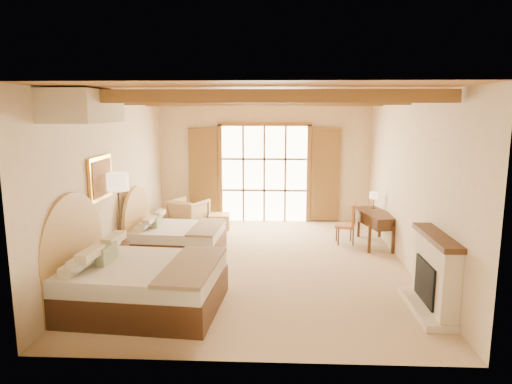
# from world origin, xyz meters

# --- Properties ---
(floor) EXTENTS (7.00, 7.00, 0.00)m
(floor) POSITION_xyz_m (0.00, 0.00, 0.00)
(floor) COLOR #CDAC87
(floor) RESTS_ON ground
(wall_back) EXTENTS (5.50, 0.00, 5.50)m
(wall_back) POSITION_xyz_m (0.00, 3.50, 1.60)
(wall_back) COLOR beige
(wall_back) RESTS_ON ground
(wall_left) EXTENTS (0.00, 7.00, 7.00)m
(wall_left) POSITION_xyz_m (-2.75, 0.00, 1.60)
(wall_left) COLOR beige
(wall_left) RESTS_ON ground
(wall_right) EXTENTS (0.00, 7.00, 7.00)m
(wall_right) POSITION_xyz_m (2.75, 0.00, 1.60)
(wall_right) COLOR beige
(wall_right) RESTS_ON ground
(ceiling) EXTENTS (7.00, 7.00, 0.00)m
(ceiling) POSITION_xyz_m (0.00, 0.00, 3.20)
(ceiling) COLOR #AF713A
(ceiling) RESTS_ON ground
(ceiling_beams) EXTENTS (5.39, 4.60, 0.18)m
(ceiling_beams) POSITION_xyz_m (0.00, 0.00, 3.08)
(ceiling_beams) COLOR olive
(ceiling_beams) RESTS_ON ceiling
(french_doors) EXTENTS (3.95, 0.08, 2.60)m
(french_doors) POSITION_xyz_m (0.00, 3.44, 1.25)
(french_doors) COLOR white
(french_doors) RESTS_ON ground
(fireplace) EXTENTS (0.46, 1.40, 1.16)m
(fireplace) POSITION_xyz_m (2.60, -2.00, 0.51)
(fireplace) COLOR beige
(fireplace) RESTS_ON ground
(painting) EXTENTS (0.06, 0.95, 0.75)m
(painting) POSITION_xyz_m (-2.70, -0.75, 1.75)
(painting) COLOR gold
(painting) RESTS_ON wall_left
(canopy_valance) EXTENTS (0.70, 1.40, 0.45)m
(canopy_valance) POSITION_xyz_m (-2.40, -2.00, 2.95)
(canopy_valance) COLOR beige
(canopy_valance) RESTS_ON ceiling
(bed_near) EXTENTS (2.39, 1.89, 1.49)m
(bed_near) POSITION_xyz_m (-1.82, -2.09, 0.45)
(bed_near) COLOR #45251A
(bed_near) RESTS_ON floor
(bed_far) EXTENTS (1.90, 1.48, 1.20)m
(bed_far) POSITION_xyz_m (-1.84, 0.61, 0.36)
(bed_far) COLOR #45251A
(bed_far) RESTS_ON floor
(nightstand) EXTENTS (0.62, 0.62, 0.60)m
(nightstand) POSITION_xyz_m (-2.48, -0.93, 0.30)
(nightstand) COLOR #45251A
(nightstand) RESTS_ON floor
(floor_lamp) EXTENTS (0.38, 0.38, 1.81)m
(floor_lamp) POSITION_xyz_m (-2.50, -0.50, 1.54)
(floor_lamp) COLOR #3E2D1E
(floor_lamp) RESTS_ON floor
(armchair) EXTENTS (1.08, 1.09, 0.75)m
(armchair) POSITION_xyz_m (-1.85, 2.53, 0.38)
(armchair) COLOR tan
(armchair) RESTS_ON floor
(ottoman) EXTENTS (0.52, 0.52, 0.36)m
(ottoman) POSITION_xyz_m (-1.09, 2.59, 0.18)
(ottoman) COLOR tan
(ottoman) RESTS_ON floor
(desk) EXTENTS (0.88, 1.44, 0.72)m
(desk) POSITION_xyz_m (2.47, 1.36, 0.39)
(desk) COLOR #45251A
(desk) RESTS_ON floor
(desk_chair) EXTENTS (0.49, 0.48, 0.90)m
(desk_chair) POSITION_xyz_m (1.86, 1.43, 0.28)
(desk_chair) COLOR #AF6C48
(desk_chair) RESTS_ON floor
(desk_lamp) EXTENTS (0.18, 0.18, 0.37)m
(desk_lamp) POSITION_xyz_m (2.51, 1.79, 1.00)
(desk_lamp) COLOR #3E2D1E
(desk_lamp) RESTS_ON desk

